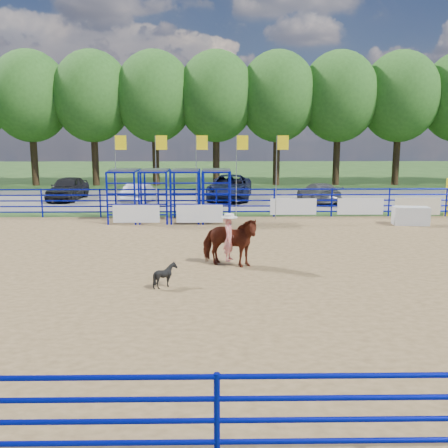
{
  "coord_description": "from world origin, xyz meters",
  "views": [
    {
      "loc": [
        0.0,
        -15.59,
        4.37
      ],
      "look_at": [
        0.26,
        1.0,
        1.3
      ],
      "focal_mm": 40.0,
      "sensor_mm": 36.0,
      "label": 1
    }
  ],
  "objects_px": {
    "announcer_table": "(411,216)",
    "car_c": "(230,187)",
    "car_b": "(140,193)",
    "car_a": "(68,188)",
    "horse_and_rider": "(229,239)",
    "calf": "(165,275)",
    "car_d": "(319,193)"
  },
  "relations": [
    {
      "from": "announcer_table",
      "to": "car_c",
      "type": "xyz_separation_m",
      "value": [
        -8.35,
        9.33,
        0.35
      ]
    },
    {
      "from": "car_b",
      "to": "announcer_table",
      "type": "bearing_deg",
      "value": 159.52
    },
    {
      "from": "announcer_table",
      "to": "car_a",
      "type": "relative_size",
      "value": 0.36
    },
    {
      "from": "horse_and_rider",
      "to": "car_c",
      "type": "distance_m",
      "value": 16.66
    },
    {
      "from": "horse_and_rider",
      "to": "car_a",
      "type": "height_order",
      "value": "horse_and_rider"
    },
    {
      "from": "horse_and_rider",
      "to": "calf",
      "type": "relative_size",
      "value": 3.5
    },
    {
      "from": "announcer_table",
      "to": "car_a",
      "type": "bearing_deg",
      "value": 153.88
    },
    {
      "from": "car_d",
      "to": "car_c",
      "type": "bearing_deg",
      "value": -25.81
    },
    {
      "from": "announcer_table",
      "to": "horse_and_rider",
      "type": "distance_m",
      "value": 11.47
    },
    {
      "from": "announcer_table",
      "to": "car_d",
      "type": "distance_m",
      "value": 8.25
    },
    {
      "from": "horse_and_rider",
      "to": "car_d",
      "type": "relative_size",
      "value": 0.59
    },
    {
      "from": "horse_and_rider",
      "to": "calf",
      "type": "height_order",
      "value": "horse_and_rider"
    },
    {
      "from": "announcer_table",
      "to": "calf",
      "type": "xyz_separation_m",
      "value": [
        -10.68,
        -9.54,
        -0.08
      ]
    },
    {
      "from": "horse_and_rider",
      "to": "car_c",
      "type": "xyz_separation_m",
      "value": [
        0.47,
        16.66,
        -0.13
      ]
    },
    {
      "from": "horse_and_rider",
      "to": "car_b",
      "type": "height_order",
      "value": "horse_and_rider"
    },
    {
      "from": "announcer_table",
      "to": "car_a",
      "type": "distance_m",
      "value": 21.05
    },
    {
      "from": "car_a",
      "to": "car_c",
      "type": "bearing_deg",
      "value": 2.97
    },
    {
      "from": "horse_and_rider",
      "to": "car_b",
      "type": "bearing_deg",
      "value": 108.99
    },
    {
      "from": "announcer_table",
      "to": "car_d",
      "type": "bearing_deg",
      "value": 109.94
    },
    {
      "from": "announcer_table",
      "to": "car_b",
      "type": "xyz_separation_m",
      "value": [
        -14.0,
        7.73,
        0.17
      ]
    },
    {
      "from": "calf",
      "to": "car_c",
      "type": "bearing_deg",
      "value": -3.78
    },
    {
      "from": "announcer_table",
      "to": "car_d",
      "type": "xyz_separation_m",
      "value": [
        -2.81,
        7.76,
        0.17
      ]
    },
    {
      "from": "car_a",
      "to": "car_d",
      "type": "height_order",
      "value": "car_a"
    },
    {
      "from": "car_b",
      "to": "car_c",
      "type": "height_order",
      "value": "car_c"
    },
    {
      "from": "car_c",
      "to": "horse_and_rider",
      "type": "bearing_deg",
      "value": -85.27
    },
    {
      "from": "announcer_table",
      "to": "car_b",
      "type": "distance_m",
      "value": 15.99
    },
    {
      "from": "car_a",
      "to": "car_d",
      "type": "bearing_deg",
      "value": -2.76
    },
    {
      "from": "car_a",
      "to": "car_b",
      "type": "relative_size",
      "value": 1.2
    },
    {
      "from": "horse_and_rider",
      "to": "car_b",
      "type": "distance_m",
      "value": 15.93
    },
    {
      "from": "horse_and_rider",
      "to": "car_c",
      "type": "bearing_deg",
      "value": 88.38
    },
    {
      "from": "calf",
      "to": "car_b",
      "type": "bearing_deg",
      "value": 14.15
    },
    {
      "from": "car_d",
      "to": "horse_and_rider",
      "type": "bearing_deg",
      "value": 58.38
    }
  ]
}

